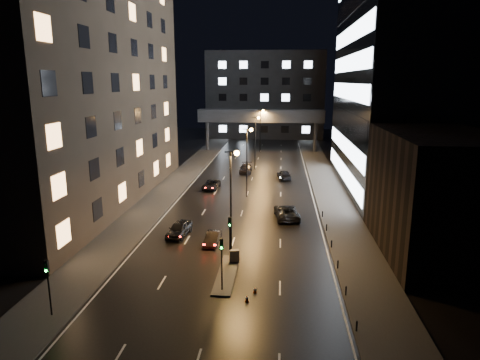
{
  "coord_description": "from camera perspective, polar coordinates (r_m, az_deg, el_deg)",
  "views": [
    {
      "loc": [
        4.77,
        -32.57,
        16.76
      ],
      "look_at": [
        -0.4,
        21.79,
        4.0
      ],
      "focal_mm": 32.0,
      "sensor_mm": 36.0,
      "label": 1
    }
  ],
  "objects": [
    {
      "name": "ground",
      "position": [
        74.64,
        1.63,
        0.17
      ],
      "size": [
        160.0,
        160.0,
        0.0
      ],
      "primitive_type": "plane",
      "color": "black",
      "rests_on": "ground"
    },
    {
      "name": "sidewalk_left",
      "position": [
        71.72,
        -8.66,
        -0.45
      ],
      "size": [
        5.0,
        110.0,
        0.15
      ],
      "primitive_type": "cube",
      "color": "#383533",
      "rests_on": "ground"
    },
    {
      "name": "sidewalk_right",
      "position": [
        70.03,
        11.61,
        -0.91
      ],
      "size": [
        5.0,
        110.0,
        0.15
      ],
      "primitive_type": "cube",
      "color": "#383533",
      "rests_on": "ground"
    },
    {
      "name": "building_left",
      "position": [
        62.89,
        -21.05,
        15.27
      ],
      "size": [
        15.0,
        48.0,
        40.0
      ],
      "primitive_type": "cube",
      "color": "#2D2319",
      "rests_on": "ground"
    },
    {
      "name": "building_right_low",
      "position": [
        45.56,
        24.79,
        -1.75
      ],
      "size": [
        10.0,
        18.0,
        12.0
      ],
      "primitive_type": "cube",
      "color": "black",
      "rests_on": "ground"
    },
    {
      "name": "building_right_glass",
      "position": [
        71.73,
        22.81,
        16.76
      ],
      "size": [
        20.0,
        36.0,
        45.0
      ],
      "primitive_type": "cube",
      "color": "black",
      "rests_on": "ground"
    },
    {
      "name": "building_far",
      "position": [
        130.73,
        3.4,
        11.26
      ],
      "size": [
        34.0,
        14.0,
        25.0
      ],
      "primitive_type": "cube",
      "color": "#333335",
      "rests_on": "ground"
    },
    {
      "name": "skybridge",
      "position": [
        103.03,
        2.79,
        8.45
      ],
      "size": [
        30.0,
        3.0,
        10.0
      ],
      "color": "#333335",
      "rests_on": "ground"
    },
    {
      "name": "median_island",
      "position": [
        38.65,
        -1.79,
        -12.43
      ],
      "size": [
        1.6,
        8.0,
        0.15
      ],
      "primitive_type": "cube",
      "color": "#383533",
      "rests_on": "ground"
    },
    {
      "name": "traffic_signal_near",
      "position": [
        39.76,
        -1.37,
        -6.96
      ],
      "size": [
        0.28,
        0.34,
        4.4
      ],
      "color": "black",
      "rests_on": "median_island"
    },
    {
      "name": "traffic_signal_far",
      "position": [
        34.69,
        -2.46,
        -10.07
      ],
      "size": [
        0.28,
        0.34,
        4.4
      ],
      "color": "black",
      "rests_on": "median_island"
    },
    {
      "name": "traffic_signal_corner",
      "position": [
        34.08,
        -24.24,
        -12.0
      ],
      "size": [
        0.28,
        0.34,
        4.4
      ],
      "color": "black",
      "rests_on": "ground"
    },
    {
      "name": "bollard_row",
      "position": [
        42.69,
        12.49,
        -9.64
      ],
      "size": [
        0.12,
        25.12,
        0.9
      ],
      "color": "black",
      "rests_on": "ground"
    },
    {
      "name": "streetlight_near",
      "position": [
        42.11,
        -1.02,
        -0.96
      ],
      "size": [
        1.45,
        0.5,
        10.15
      ],
      "color": "black",
      "rests_on": "ground"
    },
    {
      "name": "streetlight_mid_a",
      "position": [
        61.61,
        1.06,
        3.56
      ],
      "size": [
        1.45,
        0.5,
        10.15
      ],
      "color": "black",
      "rests_on": "ground"
    },
    {
      "name": "streetlight_mid_b",
      "position": [
        81.36,
        2.15,
        5.9
      ],
      "size": [
        1.45,
        0.5,
        10.15
      ],
      "color": "black",
      "rests_on": "ground"
    },
    {
      "name": "streetlight_far",
      "position": [
        101.2,
        2.81,
        7.32
      ],
      "size": [
        1.45,
        0.5,
        10.15
      ],
      "color": "black",
      "rests_on": "ground"
    },
    {
      "name": "car_away_a",
      "position": [
        47.81,
        -8.12,
        -6.48
      ],
      "size": [
        2.48,
        4.93,
        1.61
      ],
      "primitive_type": "imported",
      "rotation": [
        0.0,
        0.0,
        -0.13
      ],
      "color": "black",
      "rests_on": "ground"
    },
    {
      "name": "car_away_b",
      "position": [
        45.28,
        -3.67,
        -7.74
      ],
      "size": [
        1.46,
        3.89,
        1.27
      ],
      "primitive_type": "imported",
      "rotation": [
        0.0,
        0.0,
        -0.03
      ],
      "color": "black",
      "rests_on": "ground"
    },
    {
      "name": "car_away_c",
      "position": [
        67.53,
        -3.88,
        -0.65
      ],
      "size": [
        2.57,
        5.03,
        1.36
      ],
      "primitive_type": "imported",
      "rotation": [
        0.0,
        0.0,
        -0.07
      ],
      "color": "black",
      "rests_on": "ground"
    },
    {
      "name": "car_away_d",
      "position": [
        79.41,
        0.79,
        1.55
      ],
      "size": [
        2.24,
        5.44,
        1.58
      ],
      "primitive_type": "imported",
      "rotation": [
        0.0,
        0.0,
        0.01
      ],
      "color": "black",
      "rests_on": "ground"
    },
    {
      "name": "car_toward_a",
      "position": [
        53.49,
        6.23,
        -4.27
      ],
      "size": [
        3.47,
        6.22,
        1.64
      ],
      "primitive_type": "imported",
      "rotation": [
        0.0,
        0.0,
        3.27
      ],
      "color": "black",
      "rests_on": "ground"
    },
    {
      "name": "car_toward_b",
      "position": [
        74.72,
        5.89,
        0.7
      ],
      "size": [
        2.66,
        5.26,
        1.46
      ],
      "primitive_type": "imported",
      "rotation": [
        0.0,
        0.0,
        3.27
      ],
      "color": "black",
      "rests_on": "ground"
    },
    {
      "name": "utility_cabinet",
      "position": [
        40.6,
        -0.78,
        -10.08
      ],
      "size": [
        0.97,
        0.66,
        1.19
      ],
      "primitive_type": "cube",
      "rotation": [
        0.0,
        0.0,
        0.2
      ],
      "color": "#4D4D50",
      "rests_on": "median_island"
    },
    {
      "name": "cone_a",
      "position": [
        34.37,
        0.91,
        -15.49
      ],
      "size": [
        0.44,
        0.44,
        0.57
      ],
      "primitive_type": "cone",
      "rotation": [
        0.0,
        0.0,
        -0.32
      ],
      "color": "#D9520B",
      "rests_on": "ground"
    },
    {
      "name": "cone_b",
      "position": [
        35.67,
        2.0,
        -14.44
      ],
      "size": [
        0.39,
        0.39,
        0.49
      ],
      "primitive_type": "cone",
      "rotation": [
        0.0,
        0.0,
        0.21
      ],
      "color": "#E5570C",
      "rests_on": "ground"
    }
  ]
}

